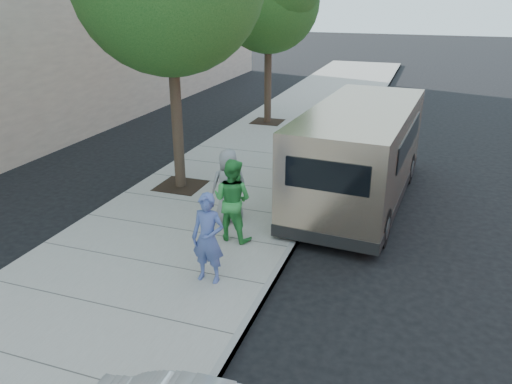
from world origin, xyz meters
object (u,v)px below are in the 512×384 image
(person_striped_polo, at_px, (303,180))
(person_gray_shirt, at_px, (229,186))
(van, at_px, (360,153))
(parking_meter, at_px, (297,182))
(person_officer, at_px, (208,238))
(person_green_shirt, at_px, (232,200))

(person_striped_polo, bearing_deg, person_gray_shirt, 12.92)
(van, height_order, person_gray_shirt, van)
(parking_meter, bearing_deg, van, 44.36)
(van, xyz_separation_m, person_officer, (-1.92, -4.96, -0.32))
(person_striped_polo, bearing_deg, person_green_shirt, 37.52)
(parking_meter, distance_m, person_gray_shirt, 1.53)
(parking_meter, relative_size, van, 0.20)
(person_officer, relative_size, person_gray_shirt, 1.00)
(van, relative_size, person_gray_shirt, 4.02)
(parking_meter, xyz_separation_m, person_striped_polo, (-0.05, 0.76, -0.23))
(parking_meter, xyz_separation_m, person_officer, (-0.87, -2.83, -0.17))
(parking_meter, relative_size, person_gray_shirt, 0.82)
(person_green_shirt, height_order, person_gray_shirt, person_green_shirt)
(person_officer, relative_size, person_striped_polo, 1.08)
(van, xyz_separation_m, person_green_shirt, (-2.13, -3.28, -0.27))
(van, distance_m, person_green_shirt, 3.92)
(van, height_order, person_green_shirt, van)
(van, bearing_deg, person_striped_polo, -125.16)
(person_gray_shirt, xyz_separation_m, person_striped_polo, (1.43, 1.09, -0.06))
(person_striped_polo, bearing_deg, person_officer, 52.79)
(parking_meter, height_order, person_green_shirt, person_green_shirt)
(van, bearing_deg, parking_meter, -112.56)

